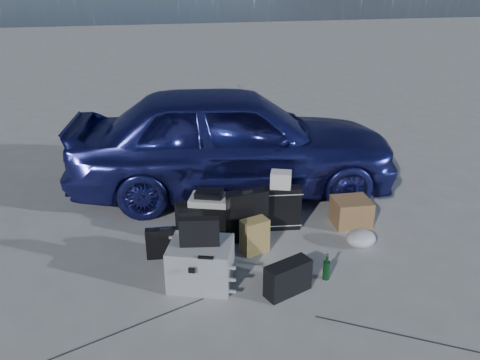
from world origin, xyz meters
The scene contains 16 objects.
ground centered at (0.00, 0.00, 0.00)m, with size 60.00×60.00×0.00m, color #9F9F9B.
car centered at (0.25, 2.10, 0.74)m, with size 1.75×4.35×1.48m, color #303496.
pelican_case centered at (-0.62, 0.03, 0.22)m, with size 0.59×0.48×0.43m, color #A6A9AB.
laptop_bag centered at (-0.63, 0.02, 0.57)m, with size 0.37×0.09×0.28m, color black.
briefcase centered at (-0.88, 0.59, 0.17)m, with size 0.44×0.10×0.34m, color black.
suitcase_left centered at (0.05, 0.73, 0.29)m, with size 0.45×0.16×0.59m, color black.
suitcase_right centered at (0.51, 0.86, 0.26)m, with size 0.44×0.16×0.53m, color black.
white_carton centered at (0.50, 0.88, 0.62)m, with size 0.23×0.19×0.19m, color silver.
duffel_bag centered at (-0.33, 1.00, 0.19)m, with size 0.75×0.32×0.37m, color black.
flat_box_white centered at (-0.33, 1.01, 0.41)m, with size 0.43×0.33×0.08m, color silver.
flat_box_black centered at (-0.32, 1.02, 0.48)m, with size 0.30×0.22×0.07m, color black.
kraft_bag centered at (0.05, 0.44, 0.19)m, with size 0.29×0.17×0.38m, color olive.
cardboard_box centered at (1.36, 0.73, 0.16)m, with size 0.43×0.38×0.32m, color olive.
plastic_bag centered at (1.22, 0.23, 0.09)m, with size 0.34×0.29×0.19m, color #BBBCC2.
messenger_bag centered at (0.13, -0.35, 0.16)m, with size 0.46×0.17×0.32m, color black.
green_bottle centered at (0.58, -0.24, 0.13)m, with size 0.07×0.07×0.27m, color black.
Camera 1 is at (-1.29, -3.76, 2.73)m, focal length 35.00 mm.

